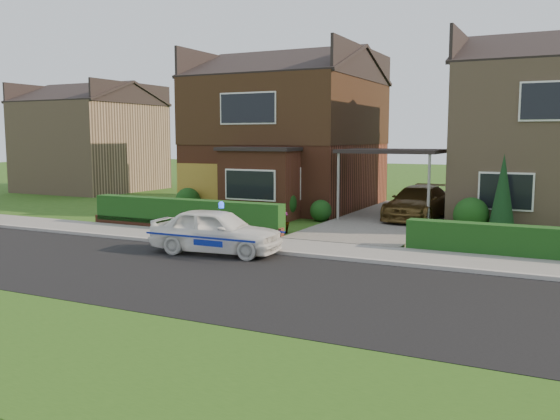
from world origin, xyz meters
The scene contains 23 objects.
ground centered at (0.00, 0.00, 0.00)m, with size 120.00×120.00×0.00m, color #264C14.
road centered at (0.00, 0.00, 0.00)m, with size 60.00×6.00×0.02m, color black.
kerb centered at (0.00, 3.05, 0.06)m, with size 60.00×0.16×0.12m, color #9E9993.
sidewalk centered at (0.00, 4.10, 0.05)m, with size 60.00×2.00×0.10m, color slate.
grass_verge centered at (0.00, -5.00, 0.00)m, with size 60.00×4.00×0.01m, color #264C14.
driveway centered at (0.00, 11.00, 0.06)m, with size 3.80×12.00×0.12m, color #666059.
house_left centered at (-5.78, 13.90, 3.81)m, with size 7.50×9.53×7.25m.
carport_link centered at (0.00, 10.95, 2.66)m, with size 3.80×3.00×2.77m.
garage_door centered at (-8.25, 9.96, 1.05)m, with size 2.20×0.10×2.10m, color olive.
dwarf_wall centered at (-5.80, 5.30, 0.18)m, with size 7.70×0.25×0.36m, color brown.
hedge_left centered at (-5.80, 5.45, 0.00)m, with size 7.50×0.55×0.90m, color #173D13.
hedge_right centered at (5.80, 5.35, 0.00)m, with size 7.50×0.55×0.80m, color #173D13.
shrub_left_far centered at (-8.50, 9.50, 0.54)m, with size 1.08×1.08×1.08m, color #173D13.
shrub_left_mid centered at (-4.00, 9.30, 0.66)m, with size 1.32×1.32×1.32m, color #173D13.
shrub_left_near centered at (-2.40, 9.60, 0.42)m, with size 0.84×0.84×0.84m, color #173D13.
shrub_right_near centered at (3.20, 9.40, 0.60)m, with size 1.20×1.20×1.20m, color #173D13.
conifer_a centered at (4.20, 9.20, 1.30)m, with size 0.90×0.90×2.60m, color black.
neighbour_left centered at (-20.00, 16.00, 2.60)m, with size 6.50×7.00×5.20m, color #96795C.
police_car centered at (-2.60, 2.40, 0.63)m, with size 3.41×3.84×1.43m.
driveway_car centered at (1.00, 11.07, 0.75)m, with size 1.76×4.33×1.26m, color brown.
potted_plant_a centered at (-3.53, 6.00, 0.37)m, with size 0.39×0.26×0.73m, color gray.
potted_plant_b centered at (-5.59, 6.00, 0.41)m, with size 0.36×0.45×0.81m, color gray.
potted_plant_c centered at (-2.50, 6.43, 0.43)m, with size 0.48×0.48×0.85m, color gray.
Camera 1 is at (6.14, -11.40, 3.24)m, focal length 38.00 mm.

